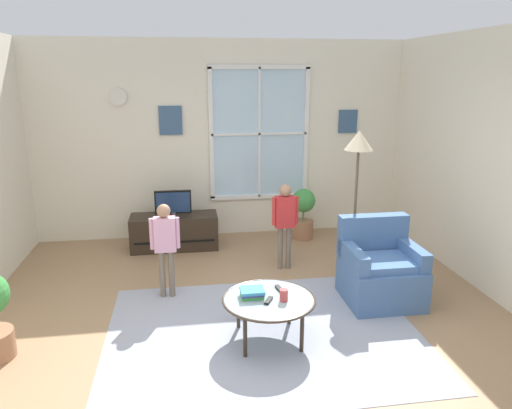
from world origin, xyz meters
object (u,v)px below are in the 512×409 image
cup (284,295)px  remote_near_books (269,300)px  television (173,202)px  floor_lamp (358,156)px  person_red_shirt (285,217)px  potted_plant_by_window (303,212)px  person_pink_shirt (165,240)px  armchair (380,271)px  remote_near_cup (279,289)px  tv_stand (174,232)px  book_stack (252,293)px  coffee_table (269,301)px

cup → remote_near_books: bearing=178.3°
television → remote_near_books: bearing=-71.7°
floor_lamp → remote_near_books: bearing=-133.5°
person_red_shirt → potted_plant_by_window: 1.22m
person_pink_shirt → person_red_shirt: person_red_shirt is taller
armchair → remote_near_cup: armchair is taller
television → floor_lamp: bearing=-30.7°
remote_near_books → floor_lamp: (1.26, 1.33, 1.04)m
tv_stand → floor_lamp: bearing=-30.8°
armchair → floor_lamp: bearing=95.6°
television → book_stack: 2.60m
armchair → cup: (-1.19, -0.68, 0.13)m
coffee_table → book_stack: book_stack is taller
armchair → remote_near_books: bearing=-153.1°
armchair → potted_plant_by_window: 2.08m
floor_lamp → person_pink_shirt: bearing=-173.5°
armchair → book_stack: bearing=-158.8°
cup → floor_lamp: (1.13, 1.34, 0.99)m
remote_near_cup → floor_lamp: 1.89m
person_red_shirt → floor_lamp: 1.14m
person_pink_shirt → tv_stand: bearing=87.6°
book_stack → floor_lamp: 2.11m
coffee_table → cup: (0.12, -0.06, 0.08)m
person_pink_shirt → floor_lamp: size_ratio=0.60×
cup → coffee_table: bearing=153.4°
tv_stand → book_stack: bearing=-73.7°
armchair → remote_near_books: size_ratio=6.21×
coffee_table → person_pink_shirt: 1.41m
tv_stand → cup: 2.79m
tv_stand → potted_plant_by_window: size_ratio=1.59×
television → cup: 2.78m
remote_near_books → armchair: bearing=26.9°
tv_stand → coffee_table: 2.68m
tv_stand → armchair: (2.18, -1.92, 0.09)m
book_stack → potted_plant_by_window: 2.86m
floor_lamp → potted_plant_by_window: bearing=100.3°
coffee_table → floor_lamp: (1.25, 1.27, 1.07)m
television → remote_near_cup: bearing=-67.2°
tv_stand → floor_lamp: (2.12, -1.26, 1.22)m
tv_stand → person_red_shirt: (1.35, -0.94, 0.44)m
remote_near_books → book_stack: bearing=140.4°
book_stack → remote_near_books: 0.17m
tv_stand → person_pink_shirt: (-0.06, -1.51, 0.42)m
potted_plant_by_window → tv_stand: bearing=-175.9°
book_stack → potted_plant_by_window: (1.14, 2.62, -0.04)m
television → armchair: 2.92m
person_pink_shirt → armchair: bearing=-10.3°
tv_stand → remote_near_books: (0.86, -2.59, 0.18)m
remote_near_books → person_pink_shirt: size_ratio=0.13×
remote_near_books → person_red_shirt: bearing=73.2°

